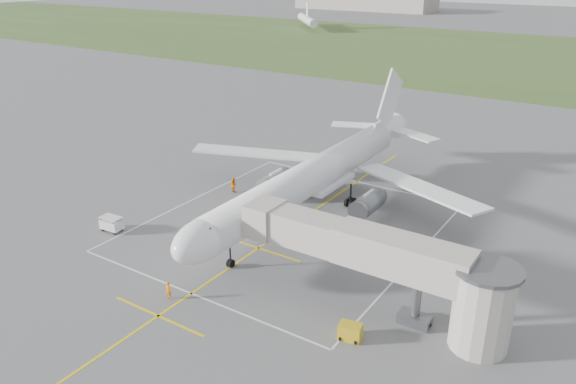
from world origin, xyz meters
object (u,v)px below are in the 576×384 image
Objects in this scene: baggage_cart at (112,224)px; ramp_worker_nose at (168,290)px; jet_bridge at (392,264)px; ramp_worker_wing at (234,185)px; airliner at (314,176)px; gpu_unit at (350,332)px.

ramp_worker_nose is (14.46, -6.21, 0.00)m from baggage_cart.
jet_bridge is 30.74m from ramp_worker_wing.
ramp_worker_wing is (-11.42, -0.32, -3.47)m from airliner.
jet_bridge is 6.23m from gpu_unit.
ramp_worker_nose is 0.91× the size of ramp_worker_wing.
ramp_worker_wing reaches higher than baggage_cart.
baggage_cart is (-15.50, -16.21, -3.56)m from airliner.
gpu_unit is at bearing -104.52° from jet_bridge.
airliner is at bearing 116.69° from gpu_unit.
ramp_worker_nose is at bearing 136.46° from ramp_worker_wing.
jet_bridge is 19.05m from ramp_worker_nose.
baggage_cart is at bearing -133.73° from airliner.
gpu_unit is at bearing 9.32° from ramp_worker_nose.
gpu_unit is 31.87m from ramp_worker_wing.
ramp_worker_nose is at bearing -27.05° from baggage_cart.
jet_bridge is 31.53m from baggage_cart.
gpu_unit is 1.16× the size of ramp_worker_nose.
ramp_worker_wing is (-27.14, 13.93, -3.83)m from jet_bridge.
airliner reaches higher than gpu_unit.
jet_bridge reaches higher than gpu_unit.
gpu_unit is at bearing -52.26° from airliner.
jet_bridge is at bearing -42.19° from airliner.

